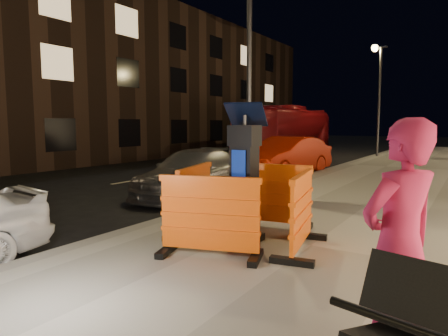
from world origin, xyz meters
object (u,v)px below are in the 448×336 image
Objects in this scene: parking_kiosk at (244,177)px; barrier_back at (271,196)px; barrier_bldgside at (302,212)px; car_silver at (193,196)px; bus_doubledecker at (287,156)px; man at (399,246)px; barrier_front at (210,217)px; car_red at (286,175)px; barrier_kerbside at (195,199)px.

parking_kiosk is 1.05m from barrier_back.
barrier_bldgside is 5.59m from car_silver.
man is (9.41, -19.58, 1.09)m from bus_doubledecker.
man is at bearing -44.87° from barrier_front.
bus_doubledecker is at bearing 95.44° from car_silver.
barrier_bldgside is at bearing -44.78° from car_silver.
barrier_front reaches higher than car_red.
barrier_back is 4.13m from man.
car_silver is 5.43m from car_red.
barrier_bldgside is 19.00m from bus_doubledecker.
bus_doubledecker is at bearing 3.55° from barrier_kerbside.
barrier_front is 0.32× the size of car_red.
car_red is (-2.17, 8.74, -0.71)m from barrier_kerbside.
barrier_back is 0.13× the size of bus_doubledecker.
parking_kiosk is 1.40× the size of barrier_bldgside.
car_silver is at bearing 22.19° from barrier_kerbside.
barrier_kerbside is 4.21m from man.
barrier_bldgside is 2.81m from man.
barrier_front is 0.33× the size of car_silver.
man is (5.71, -10.99, 1.09)m from car_red.
barrier_front is 1.90m from barrier_back.
bus_doubledecker is 21.74m from man.
barrier_kerbside is 0.32× the size of car_red.
car_silver is 14.39m from bus_doubledecker.
barrier_back is at bearing -59.52° from car_red.
man is at bearing -137.65° from barrier_kerbside.
man is at bearing -54.22° from parking_kiosk.
barrier_front is (0.00, -0.95, -0.45)m from parking_kiosk.
barrier_front is at bearing -74.02° from bus_doubledecker.
car_silver is at bearing 135.58° from barrier_back.
bus_doubledecker is at bearing 92.29° from barrier_front.
car_red is at bearing -71.17° from bus_doubledecker.
barrier_front is 5.57m from car_silver.
barrier_bldgside is at bearing -13.17° from parking_kiosk.
man is (2.58, -1.30, 0.37)m from barrier_front.
parking_kiosk reaches higher than car_silver.
bus_doubledecker is at bearing -121.41° from man.
barrier_front is 0.77× the size of man.
barrier_front is at bearing -103.17° from parking_kiosk.
barrier_bldgside is 0.33× the size of car_silver.
parking_kiosk is at bearing -98.11° from man.
man reaches higher than car_silver.
barrier_front is 1.34m from barrier_bldgside.
barrier_front is 2.92m from man.
car_silver is at bearing 111.05° from barrier_front.
parking_kiosk is at bearing 71.83° from barrier_front.
barrier_bldgside is at bearing -56.38° from car_red.
barrier_bldgside is 9.67m from car_red.
barrier_back is 1.34m from barrier_kerbside.
parking_kiosk is 1.40× the size of barrier_back.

